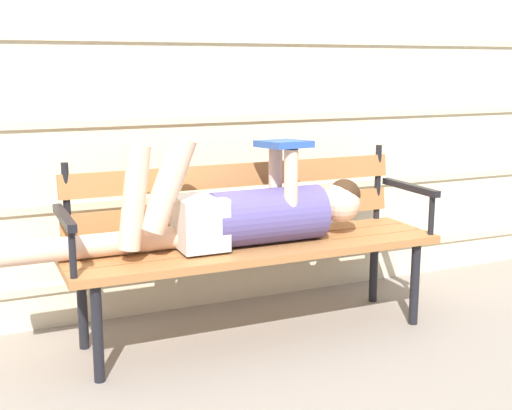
# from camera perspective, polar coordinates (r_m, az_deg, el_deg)

# --- Properties ---
(ground_plane) EXTENTS (12.00, 12.00, 0.00)m
(ground_plane) POSITION_cam_1_polar(r_m,az_deg,el_deg) (3.05, 1.36, -12.15)
(ground_plane) COLOR gray
(house_siding) EXTENTS (4.78, 0.08, 2.33)m
(house_siding) POSITION_cam_1_polar(r_m,az_deg,el_deg) (3.42, -3.49, 10.59)
(house_siding) COLOR beige
(house_siding) RESTS_ON ground
(park_bench) EXTENTS (1.72, 0.47, 0.83)m
(park_bench) POSITION_cam_1_polar(r_m,az_deg,el_deg) (3.10, -0.50, -2.33)
(park_bench) COLOR #9E6638
(park_bench) RESTS_ON ground
(reclining_person) EXTENTS (1.67, 0.26, 0.52)m
(reclining_person) POSITION_cam_1_polar(r_m,az_deg,el_deg) (2.98, -1.34, -0.60)
(reclining_person) COLOR #514784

